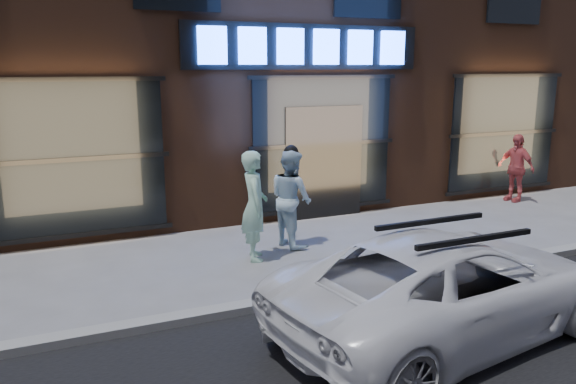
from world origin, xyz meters
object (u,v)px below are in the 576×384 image
at_px(man_cap, 291,198).
at_px(white_suv, 448,285).
at_px(passerby, 516,168).
at_px(man_bowtie, 254,206).

bearing_deg(man_cap, white_suv, 174.16).
bearing_deg(white_suv, passerby, -60.35).
bearing_deg(white_suv, man_bowtie, 8.95).
xyz_separation_m(man_bowtie, man_cap, (0.87, 0.44, -0.04)).
xyz_separation_m(passerby, white_suv, (-6.05, -4.98, -0.18)).
bearing_deg(man_bowtie, passerby, -65.50).
bearing_deg(passerby, white_suv, -60.25).
relative_size(man_bowtie, white_suv, 0.40).
distance_m(man_cap, passerby, 6.47).
xyz_separation_m(man_bowtie, white_suv, (1.20, -3.52, -0.29)).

